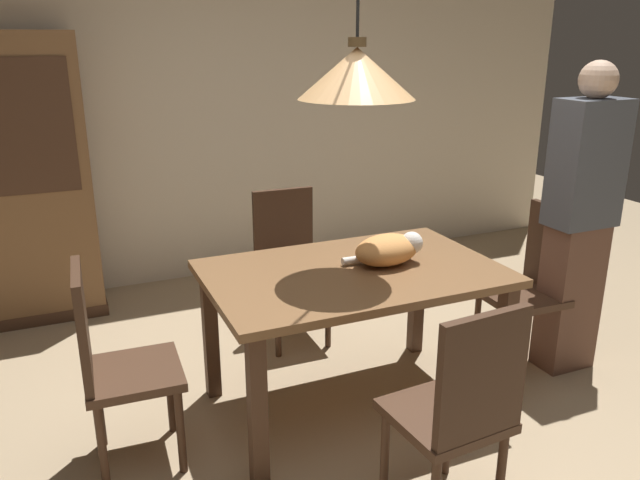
% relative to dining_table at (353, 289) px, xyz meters
% --- Properties ---
extents(ground, '(10.00, 10.00, 0.00)m').
position_rel_dining_table_xyz_m(ground, '(-0.14, -0.45, -0.65)').
color(ground, tan).
extents(back_wall, '(6.40, 0.10, 2.90)m').
position_rel_dining_table_xyz_m(back_wall, '(-0.14, 2.20, 0.80)').
color(back_wall, beige).
rests_on(back_wall, ground).
extents(dining_table, '(1.40, 0.90, 0.75)m').
position_rel_dining_table_xyz_m(dining_table, '(0.00, 0.00, 0.00)').
color(dining_table, brown).
rests_on(dining_table, ground).
extents(chair_left_side, '(0.42, 0.42, 0.93)m').
position_rel_dining_table_xyz_m(chair_left_side, '(-1.13, 0.00, -0.14)').
color(chair_left_side, '#472D1E').
rests_on(chair_left_side, ground).
extents(chair_near_front, '(0.43, 0.43, 0.93)m').
position_rel_dining_table_xyz_m(chair_near_front, '(0.01, -0.88, -0.14)').
color(chair_near_front, '#472D1E').
rests_on(chair_near_front, ground).
extents(chair_right_side, '(0.42, 0.42, 0.93)m').
position_rel_dining_table_xyz_m(chair_right_side, '(1.13, -0.00, -0.14)').
color(chair_right_side, '#472D1E').
rests_on(chair_right_side, ground).
extents(chair_far_back, '(0.41, 0.41, 0.93)m').
position_rel_dining_table_xyz_m(chair_far_back, '(0.00, 0.88, -0.14)').
color(chair_far_back, '#472D1E').
rests_on(chair_far_back, ground).
extents(cat_sleeping, '(0.39, 0.26, 0.16)m').
position_rel_dining_table_xyz_m(cat_sleeping, '(0.19, -0.00, 0.18)').
color(cat_sleeping, '#E59951').
rests_on(cat_sleeping, dining_table).
extents(pendant_lamp, '(0.52, 0.52, 1.30)m').
position_rel_dining_table_xyz_m(pendant_lamp, '(0.00, 0.00, 1.01)').
color(pendant_lamp, '#E0A86B').
extents(person_standing, '(0.36, 0.22, 1.70)m').
position_rel_dining_table_xyz_m(person_standing, '(1.31, -0.10, 0.21)').
color(person_standing, brown).
rests_on(person_standing, ground).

